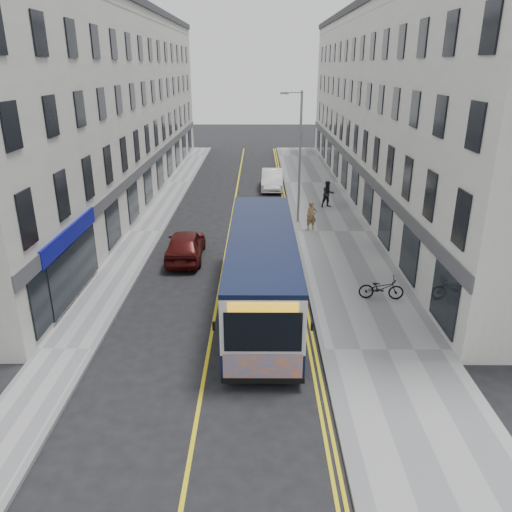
{
  "coord_description": "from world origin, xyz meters",
  "views": [
    {
      "loc": [
        1.74,
        -16.28,
        9.38
      ],
      "look_at": [
        1.64,
        3.98,
        1.6
      ],
      "focal_mm": 35.0,
      "sensor_mm": 36.0,
      "label": 1
    }
  ],
  "objects_px": {
    "streetlamp": "(299,153)",
    "pedestrian_far": "(328,194)",
    "city_bus": "(262,268)",
    "car_white": "(272,179)",
    "bicycle": "(381,288)",
    "pedestrian_near": "(311,216)",
    "car_maroon": "(185,245)"
  },
  "relations": [
    {
      "from": "streetlamp",
      "to": "pedestrian_far",
      "type": "bearing_deg",
      "value": 55.16
    },
    {
      "from": "city_bus",
      "to": "pedestrian_far",
      "type": "xyz_separation_m",
      "value": [
        4.67,
        15.28,
        -0.76
      ]
    },
    {
      "from": "pedestrian_far",
      "to": "car_white",
      "type": "bearing_deg",
      "value": 108.39
    },
    {
      "from": "streetlamp",
      "to": "city_bus",
      "type": "relative_size",
      "value": 0.71
    },
    {
      "from": "bicycle",
      "to": "car_white",
      "type": "height_order",
      "value": "car_white"
    },
    {
      "from": "car_white",
      "to": "pedestrian_near",
      "type": "bearing_deg",
      "value": -77.91
    },
    {
      "from": "streetlamp",
      "to": "bicycle",
      "type": "xyz_separation_m",
      "value": [
        2.75,
        -11.18,
        -3.77
      ]
    },
    {
      "from": "pedestrian_far",
      "to": "car_maroon",
      "type": "xyz_separation_m",
      "value": [
        -8.55,
        -9.68,
        -0.26
      ]
    },
    {
      "from": "streetlamp",
      "to": "car_white",
      "type": "relative_size",
      "value": 1.69
    },
    {
      "from": "pedestrian_far",
      "to": "car_white",
      "type": "relative_size",
      "value": 0.38
    },
    {
      "from": "city_bus",
      "to": "pedestrian_near",
      "type": "height_order",
      "value": "city_bus"
    },
    {
      "from": "streetlamp",
      "to": "pedestrian_far",
      "type": "xyz_separation_m",
      "value": [
        2.38,
        3.41,
        -3.35
      ]
    },
    {
      "from": "car_white",
      "to": "bicycle",
      "type": "bearing_deg",
      "value": -77.15
    },
    {
      "from": "streetlamp",
      "to": "pedestrian_near",
      "type": "relative_size",
      "value": 4.58
    },
    {
      "from": "city_bus",
      "to": "car_white",
      "type": "relative_size",
      "value": 2.37
    },
    {
      "from": "city_bus",
      "to": "pedestrian_near",
      "type": "xyz_separation_m",
      "value": [
        3.01,
        10.1,
        -0.8
      ]
    },
    {
      "from": "city_bus",
      "to": "bicycle",
      "type": "distance_m",
      "value": 5.22
    },
    {
      "from": "bicycle",
      "to": "car_white",
      "type": "bearing_deg",
      "value": 16.22
    },
    {
      "from": "bicycle",
      "to": "pedestrian_far",
      "type": "distance_m",
      "value": 14.61
    },
    {
      "from": "pedestrian_near",
      "to": "car_white",
      "type": "xyz_separation_m",
      "value": [
        -2.04,
        11.01,
        -0.21
      ]
    },
    {
      "from": "car_maroon",
      "to": "pedestrian_far",
      "type": "bearing_deg",
      "value": -132.68
    },
    {
      "from": "car_white",
      "to": "car_maroon",
      "type": "height_order",
      "value": "car_white"
    },
    {
      "from": "car_maroon",
      "to": "city_bus",
      "type": "bearing_deg",
      "value": 123.45
    },
    {
      "from": "car_maroon",
      "to": "streetlamp",
      "type": "bearing_deg",
      "value": -135.79
    },
    {
      "from": "pedestrian_far",
      "to": "car_maroon",
      "type": "bearing_deg",
      "value": -145.47
    },
    {
      "from": "city_bus",
      "to": "car_white",
      "type": "distance_m",
      "value": 21.16
    },
    {
      "from": "city_bus",
      "to": "car_maroon",
      "type": "distance_m",
      "value": 6.89
    },
    {
      "from": "city_bus",
      "to": "pedestrian_near",
      "type": "bearing_deg",
      "value": 73.4
    },
    {
      "from": "pedestrian_far",
      "to": "car_maroon",
      "type": "height_order",
      "value": "pedestrian_far"
    },
    {
      "from": "streetlamp",
      "to": "pedestrian_near",
      "type": "bearing_deg",
      "value": -67.83
    },
    {
      "from": "bicycle",
      "to": "car_maroon",
      "type": "distance_m",
      "value": 10.19
    },
    {
      "from": "bicycle",
      "to": "car_maroon",
      "type": "xyz_separation_m",
      "value": [
        -8.92,
        4.92,
        0.16
      ]
    }
  ]
}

